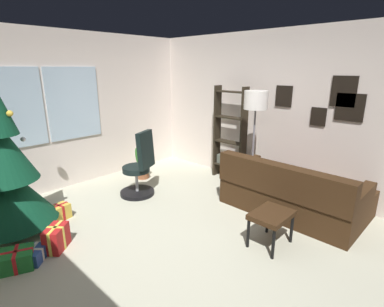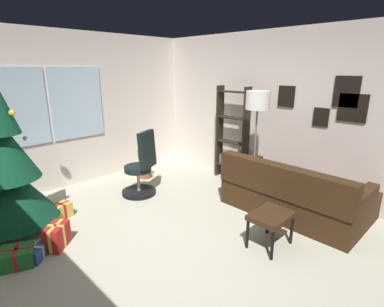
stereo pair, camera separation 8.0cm
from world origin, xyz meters
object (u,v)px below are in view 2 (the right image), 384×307
at_px(footstool, 271,218).
at_px(gift_box_red, 57,236).
at_px(office_chair, 141,171).
at_px(potted_plant, 145,164).
at_px(gift_box_gold, 61,211).
at_px(floor_lamp, 257,108).
at_px(bookshelf, 232,140).
at_px(holiday_tree, 6,170).
at_px(couch, 301,195).
at_px(gift_box_blue, 33,253).
at_px(gift_box_green, 17,257).

relative_size(footstool, gift_box_red, 1.42).
height_order(office_chair, potted_plant, office_chair).
height_order(gift_box_gold, office_chair, office_chair).
relative_size(footstool, floor_lamp, 0.30).
height_order(office_chair, floor_lamp, floor_lamp).
xyz_separation_m(gift_box_red, floor_lamp, (2.86, -0.79, 1.30)).
bearing_deg(bookshelf, holiday_tree, 167.06).
bearing_deg(gift_box_gold, couch, -42.74).
relative_size(office_chair, potted_plant, 1.64).
bearing_deg(office_chair, gift_box_gold, 173.19).
relative_size(gift_box_red, gift_box_blue, 0.99).
bearing_deg(floor_lamp, gift_box_red, 164.63).
xyz_separation_m(gift_box_green, bookshelf, (3.66, -0.03, 0.66)).
xyz_separation_m(couch, gift_box_blue, (-3.09, 1.59, -0.21)).
relative_size(holiday_tree, floor_lamp, 1.47).
height_order(footstool, bookshelf, bookshelf).
height_order(gift_box_blue, floor_lamp, floor_lamp).
bearing_deg(footstool, floor_lamp, 41.61).
relative_size(couch, bookshelf, 1.11).
xyz_separation_m(gift_box_blue, office_chair, (1.87, 0.55, 0.34)).
xyz_separation_m(gift_box_blue, floor_lamp, (3.14, -0.76, 1.37)).
distance_m(gift_box_blue, bookshelf, 3.57).
bearing_deg(floor_lamp, gift_box_gold, 150.03).
xyz_separation_m(couch, potted_plant, (-0.73, 2.73, 0.00)).
height_order(gift_box_green, potted_plant, potted_plant).
relative_size(gift_box_red, potted_plant, 0.54).
relative_size(footstool, bookshelf, 0.29).
bearing_deg(gift_box_red, couch, -30.01).
relative_size(gift_box_red, gift_box_gold, 1.24).
height_order(couch, floor_lamp, floor_lamp).
bearing_deg(potted_plant, office_chair, -130.38).
bearing_deg(holiday_tree, floor_lamp, -26.25).
height_order(footstool, office_chair, office_chair).
bearing_deg(floor_lamp, potted_plant, 112.32).
distance_m(footstool, gift_box_gold, 2.84).
xyz_separation_m(holiday_tree, office_chair, (1.82, -0.21, -0.42)).
bearing_deg(gift_box_red, floor_lamp, -15.37).
relative_size(couch, gift_box_gold, 6.66).
xyz_separation_m(gift_box_gold, bookshelf, (2.90, -0.73, 0.65)).
bearing_deg(office_chair, couch, -60.42).
height_order(gift_box_blue, office_chair, office_chair).
height_order(gift_box_red, gift_box_blue, gift_box_red).
bearing_deg(office_chair, footstool, -85.20).
bearing_deg(couch, gift_box_green, 153.83).
distance_m(gift_box_gold, floor_lamp, 3.22).
bearing_deg(couch, footstool, -173.32).
xyz_separation_m(footstool, floor_lamp, (1.08, 0.96, 1.08)).
height_order(footstool, gift_box_green, footstool).
xyz_separation_m(gift_box_green, gift_box_blue, (0.15, 0.00, -0.02)).
bearing_deg(gift_box_green, office_chair, 15.37).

